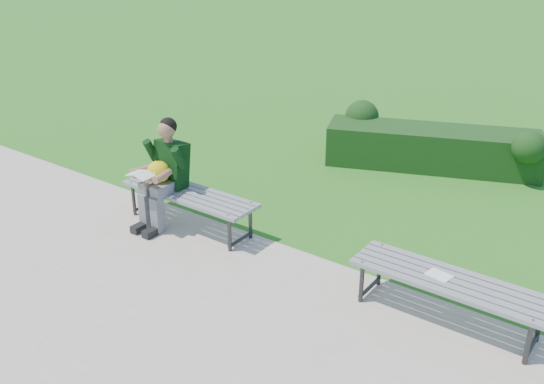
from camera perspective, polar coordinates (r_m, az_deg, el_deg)
The scene contains 7 objects.
ground at distance 7.06m, azimuth 0.58°, elevation -4.93°, with size 80.00×80.00×0.00m.
walkway at distance 5.93m, azimuth -9.47°, elevation -11.47°, with size 30.00×3.50×0.02m.
hedge at distance 9.46m, azimuth 14.71°, elevation 4.30°, with size 3.23×1.87×0.84m.
bench_left at distance 7.32m, azimuth -7.82°, elevation -0.41°, with size 1.80×0.50×0.46m.
bench_right at distance 5.80m, azimuth 16.31°, elevation -8.31°, with size 1.80×0.50×0.46m.
seated_boy at distance 7.33m, azimuth -10.19°, elevation 2.03°, with size 0.56×0.76×1.31m.
paper_sheet at distance 5.79m, azimuth 15.45°, elevation -7.55°, with size 0.24×0.20×0.01m.
Camera 1 is at (3.56, -5.03, 3.44)m, focal length 40.00 mm.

